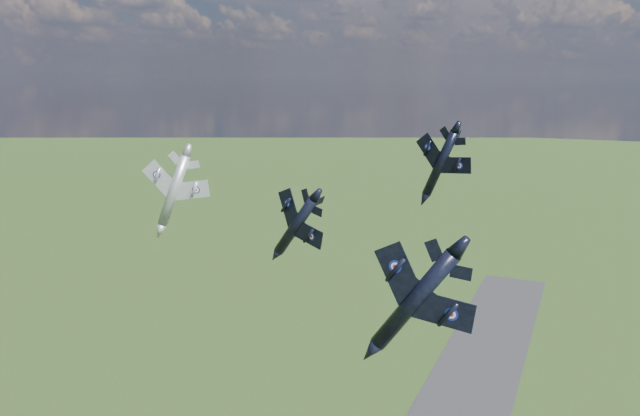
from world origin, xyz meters
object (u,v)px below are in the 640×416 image
at_px(jet_high_navy, 440,163).
at_px(jet_left_silver, 174,190).
at_px(jet_right_navy, 414,300).
at_px(jet_lead_navy, 296,226).

height_order(jet_high_navy, jet_left_silver, jet_high_navy).
distance_m(jet_right_navy, jet_high_navy, 44.61).
bearing_deg(jet_lead_navy, jet_high_navy, 82.77).
bearing_deg(jet_high_navy, jet_lead_navy, -102.46).
height_order(jet_right_navy, jet_left_silver, jet_right_navy).
relative_size(jet_right_navy, jet_left_silver, 0.87).
distance_m(jet_lead_navy, jet_high_navy, 25.49).
relative_size(jet_lead_navy, jet_left_silver, 0.87).
bearing_deg(jet_left_silver, jet_lead_navy, -42.21).
bearing_deg(jet_lead_navy, jet_right_navy, -27.06).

